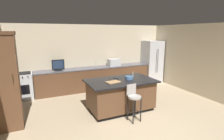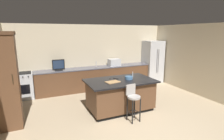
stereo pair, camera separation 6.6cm
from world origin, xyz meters
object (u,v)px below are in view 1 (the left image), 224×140
at_px(refrigerator, 152,62).
at_px(cutting_board, 113,82).
at_px(tv_remote, 116,79).
at_px(microwave, 114,62).
at_px(kitchen_island, 121,95).
at_px(range_oven, 21,86).
at_px(cabinet_tower, 7,80).
at_px(tv_monitor, 58,66).
at_px(fruit_bowl, 129,78).
at_px(bar_stool_center, 134,100).
at_px(cell_phone, 110,79).

distance_m(refrigerator, cutting_board, 3.84).
height_order(tv_remote, cutting_board, tv_remote).
height_order(microwave, tv_remote, microwave).
xyz_separation_m(kitchen_island, range_oven, (-2.76, 2.24, -0.01)).
relative_size(kitchen_island, tv_remote, 11.88).
xyz_separation_m(range_oven, cabinet_tower, (-0.17, -2.06, 0.75)).
bearing_deg(cabinet_tower, tv_monitor, 53.88).
bearing_deg(kitchen_island, fruit_bowl, -1.29).
bearing_deg(cabinet_tower, range_oven, 85.22).
distance_m(refrigerator, microwave, 1.95).
bearing_deg(range_oven, kitchen_island, -39.03).
bearing_deg(cabinet_tower, cutting_board, -6.37).
bearing_deg(refrigerator, kitchen_island, -141.83).
bearing_deg(microwave, cutting_board, -115.67).
relative_size(cabinet_tower, microwave, 4.89).
relative_size(cabinet_tower, bar_stool_center, 2.40).
height_order(kitchen_island, microwave, microwave).
xyz_separation_m(cell_phone, tv_remote, (0.17, -0.01, 0.01)).
height_order(tv_monitor, cutting_board, tv_monitor).
xyz_separation_m(kitchen_island, tv_remote, (-0.07, 0.19, 0.47)).
bearing_deg(tv_monitor, cell_phone, -58.23).
distance_m(refrigerator, cell_phone, 3.62).
relative_size(kitchen_island, cutting_board, 5.21).
relative_size(refrigerator, range_oven, 2.06).
xyz_separation_m(kitchen_island, tv_monitor, (-1.47, 2.19, 0.63)).
xyz_separation_m(range_oven, bar_stool_center, (2.76, -3.00, 0.12)).
distance_m(cabinet_tower, microwave, 4.29).
bearing_deg(refrigerator, cutting_board, -143.28).
height_order(bar_stool_center, fruit_bowl, fruit_bowl).
distance_m(range_oven, microwave, 3.64).
bearing_deg(microwave, bar_stool_center, -105.54).
bearing_deg(kitchen_island, range_oven, 140.97).
distance_m(bar_stool_center, fruit_bowl, 0.89).
bearing_deg(refrigerator, range_oven, 179.47).
bearing_deg(microwave, cell_phone, -117.80).
relative_size(refrigerator, bar_stool_center, 1.97).
relative_size(kitchen_island, tv_monitor, 4.54).
distance_m(tv_monitor, cell_phone, 2.34).
xyz_separation_m(tv_monitor, bar_stool_center, (1.47, -2.95, -0.52)).
bearing_deg(refrigerator, cell_phone, -146.76).
bearing_deg(cell_phone, refrigerator, 62.35).
bearing_deg(tv_remote, range_oven, 108.26).
bearing_deg(cabinet_tower, cell_phone, 0.48).
height_order(kitchen_island, refrigerator, refrigerator).
bearing_deg(tv_monitor, cabinet_tower, -126.12).
xyz_separation_m(range_oven, tv_remote, (2.69, -2.05, 0.48)).
xyz_separation_m(microwave, cutting_board, (-1.13, -2.35, -0.12)).
relative_size(refrigerator, fruit_bowl, 8.25).
distance_m(range_oven, tv_monitor, 1.44).
height_order(cell_phone, cutting_board, cutting_board).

